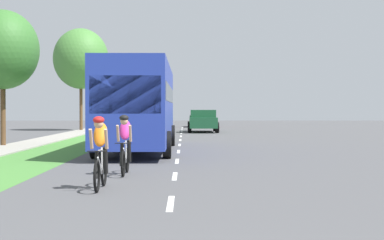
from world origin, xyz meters
TOP-DOWN VIEW (x-y plane):
  - ground_plane at (0.00, 20.00)m, footprint 120.00×120.00m
  - grass_verge at (-4.97, 20.00)m, footprint 2.77×70.00m
  - sidewalk_concrete at (-7.30, 20.00)m, footprint 1.90×70.00m
  - lane_markings_center at (0.00, 24.00)m, footprint 0.12×53.49m
  - cyclist_lead at (-1.56, 8.65)m, footprint 0.42×1.72m
  - cyclist_trailing at (-1.31, 11.41)m, footprint 0.42×1.72m
  - bus_blue at (-1.61, 20.20)m, footprint 2.78×11.60m
  - pickup_dark_green at (1.57, 39.11)m, footprint 2.22×5.10m
  - sedan_maroon at (1.67, 51.10)m, footprint 1.98×4.30m
  - street_tree_near at (-8.13, 23.13)m, footprint 3.32×3.32m
  - street_tree_far at (-7.92, 42.19)m, footprint 4.31×4.31m

SIDE VIEW (x-z plane):
  - ground_plane at x=0.00m, z-range 0.00..0.00m
  - grass_verge at x=-4.97m, z-range 0.00..0.01m
  - lane_markings_center at x=0.00m, z-range 0.00..0.01m
  - sidewalk_concrete at x=-7.30m, z-range -0.05..0.06m
  - sedan_maroon at x=1.67m, z-range 0.01..1.53m
  - cyclist_lead at x=-1.56m, z-range 0.02..1.60m
  - cyclist_trailing at x=-1.31m, z-range 0.02..1.60m
  - pickup_dark_green at x=1.57m, z-range 0.01..1.65m
  - bus_blue at x=-1.61m, z-range 0.24..3.72m
  - street_tree_near at x=-8.13m, z-range 1.30..7.58m
  - street_tree_far at x=-7.92m, z-range 1.63..9.64m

